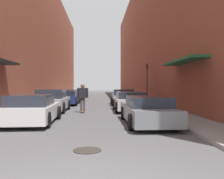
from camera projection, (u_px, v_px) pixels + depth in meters
name	position (u px, v px, depth m)	size (l,w,h in m)	color
ground	(95.00, 102.00, 24.79)	(115.87, 115.87, 0.00)	#515154
curb_strip_left	(59.00, 99.00, 29.82)	(1.80, 52.67, 0.12)	gray
curb_strip_right	(132.00, 98.00, 30.28)	(1.80, 52.67, 0.12)	gray
building_row_left	(34.00, 39.00, 29.56)	(4.90, 52.67, 14.34)	brown
building_row_right	(155.00, 37.00, 30.30)	(4.90, 52.67, 15.15)	brown
parked_car_left_0	(32.00, 109.00, 10.57)	(2.02, 4.12, 1.22)	silver
parked_car_left_1	(52.00, 101.00, 15.36)	(1.88, 4.02, 1.38)	#B7B7BC
parked_car_left_2	(66.00, 98.00, 20.87)	(2.03, 4.07, 1.20)	navy
parked_car_left_3	(73.00, 95.00, 26.17)	(2.08, 4.38, 1.20)	black
parked_car_right_0	(147.00, 110.00, 10.40)	(1.90, 4.76, 1.17)	gray
parked_car_right_1	(130.00, 102.00, 15.73)	(2.00, 4.10, 1.22)	silver
parked_car_right_2	(123.00, 97.00, 20.90)	(1.97, 4.15, 1.30)	gray
skateboarder	(83.00, 95.00, 14.84)	(0.66, 0.78, 1.73)	brown
manhole_cover	(87.00, 150.00, 6.16)	(0.70, 0.70, 0.02)	#332D28
traffic_light	(147.00, 78.00, 22.32)	(0.16, 0.22, 3.44)	#2D2D2D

